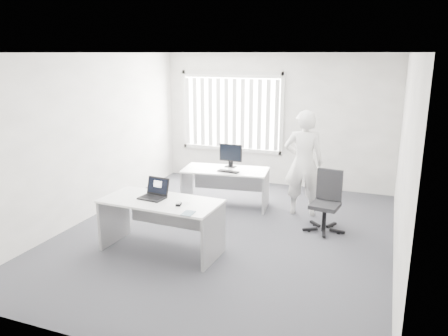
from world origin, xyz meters
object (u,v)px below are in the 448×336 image
at_px(desk_far, 225,180).
at_px(person, 304,163).
at_px(office_chair, 325,212).
at_px(monitor, 231,155).
at_px(desk_near, 161,215).
at_px(laptop, 152,189).

bearing_deg(desk_far, person, -3.93).
relative_size(office_chair, monitor, 2.24).
height_order(desk_near, person, person).
bearing_deg(desk_near, monitor, 87.30).
height_order(desk_near, desk_far, desk_near).
bearing_deg(desk_near, person, 56.65).
distance_m(desk_far, monitor, 0.47).
height_order(laptop, monitor, monitor).
xyz_separation_m(desk_far, laptop, (-0.32, -2.14, 0.40)).
bearing_deg(monitor, laptop, -98.41).
bearing_deg(monitor, desk_near, -94.86).
height_order(desk_near, laptop, laptop).
xyz_separation_m(person, monitor, (-1.40, 0.11, -0.00)).
height_order(desk_far, office_chair, office_chair).
bearing_deg(monitor, desk_far, -97.92).
relative_size(laptop, monitor, 0.82).
xyz_separation_m(desk_near, laptop, (-0.15, 0.01, 0.36)).
xyz_separation_m(office_chair, laptop, (-2.25, -1.61, 0.61)).
height_order(office_chair, monitor, monitor).
distance_m(desk_far, laptop, 2.20).
xyz_separation_m(desk_far, office_chair, (1.93, -0.52, -0.21)).
relative_size(office_chair, person, 0.53).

